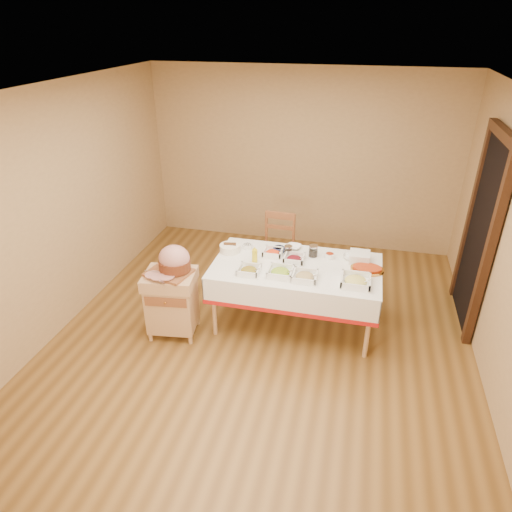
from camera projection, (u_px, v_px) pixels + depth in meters
The scene contains 23 objects.
room_shell at pixel (264, 228), 4.52m from camera, with size 5.00×5.00×5.00m.
doorway at pixel (481, 231), 4.92m from camera, with size 0.09×1.10×2.20m.
dining_table at pixel (296, 278), 5.04m from camera, with size 1.82×1.02×0.76m.
butcher_cart at pixel (172, 300), 4.96m from camera, with size 0.59×0.51×0.76m.
dining_chair at pixel (277, 249), 5.91m from camera, with size 0.44×0.42×0.95m.
ham_on_board at pixel (174, 262), 4.77m from camera, with size 0.47×0.45×0.31m.
serving_dish_a at pixel (249, 270), 4.80m from camera, with size 0.23×0.23×0.10m.
serving_dish_b at pixel (280, 272), 4.77m from camera, with size 0.26×0.26×0.11m.
serving_dish_c at pixel (305, 276), 4.69m from camera, with size 0.25×0.25×0.10m.
serving_dish_d at pixel (356, 281), 4.60m from camera, with size 0.30×0.30×0.11m.
serving_dish_e at pixel (273, 253), 5.16m from camera, with size 0.22×0.21×0.10m.
serving_dish_f at pixel (294, 259), 5.03m from camera, with size 0.23×0.22×0.10m.
small_bowl_left at pixel (247, 246), 5.31m from camera, with size 0.12×0.12×0.05m.
small_bowl_mid at pixel (279, 249), 5.24m from camera, with size 0.13×0.13×0.06m.
small_bowl_right at pixel (330, 255), 5.10m from camera, with size 0.11×0.11×0.06m.
bowl_white_imported at pixel (294, 247), 5.32m from camera, with size 0.17×0.17×0.04m, color white.
bowl_small_imported at pixel (349, 257), 5.09m from camera, with size 0.14×0.14×0.04m, color white.
preserve_jar_left at pixel (288, 251), 5.15m from camera, with size 0.09×0.09×0.12m.
preserve_jar_right at pixel (313, 251), 5.13m from camera, with size 0.10×0.10×0.13m.
mustard_bottle at pixel (255, 255), 4.99m from camera, with size 0.06×0.06×0.19m.
bread_basket at pixel (230, 248), 5.24m from camera, with size 0.24×0.24×0.10m.
plate_stack at pixel (359, 257), 5.02m from camera, with size 0.22×0.22×0.11m.
brass_platter at pixel (367, 269), 4.85m from camera, with size 0.35×0.25×0.05m.
Camera 1 is at (0.90, -4.03, 3.17)m, focal length 32.00 mm.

